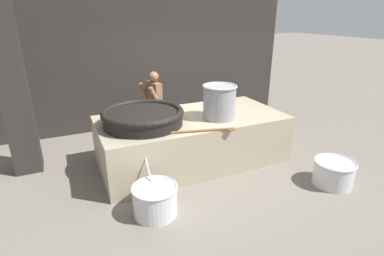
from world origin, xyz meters
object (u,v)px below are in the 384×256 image
(prep_bowl_vegetables, at_px, (155,199))
(prep_bowl_meat, at_px, (334,172))
(giant_wok_near, at_px, (143,116))
(stock_pot, at_px, (219,101))
(cook, at_px, (154,104))

(prep_bowl_vegetables, xyz_separation_m, prep_bowl_meat, (2.87, -0.45, -0.01))
(giant_wok_near, bearing_deg, stock_pot, -9.94)
(stock_pot, distance_m, cook, 1.70)
(prep_bowl_vegetables, bearing_deg, cook, 71.88)
(stock_pot, bearing_deg, cook, 115.91)
(giant_wok_near, height_order, prep_bowl_meat, giant_wok_near)
(stock_pot, height_order, cook, cook)
(stock_pot, bearing_deg, prep_bowl_meat, -47.92)
(stock_pot, relative_size, cook, 0.40)
(giant_wok_near, xyz_separation_m, prep_bowl_meat, (2.64, -1.70, -0.79))
(stock_pot, height_order, prep_bowl_meat, stock_pot)
(stock_pot, distance_m, prep_bowl_vegetables, 2.07)
(prep_bowl_meat, bearing_deg, giant_wok_near, 147.26)
(giant_wok_near, relative_size, stock_pot, 2.25)
(giant_wok_near, height_order, cook, cook)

